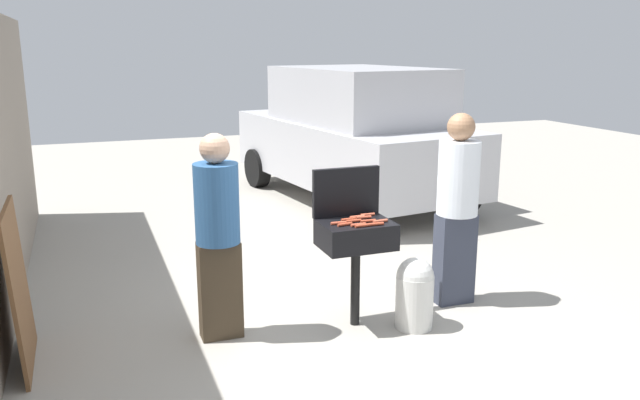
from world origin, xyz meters
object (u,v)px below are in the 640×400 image
Objects in this scene: hot_dog_5 at (376,224)px; hot_dog_8 at (339,223)px; hot_dog_1 at (368,221)px; hot_dog_0 at (357,217)px; person_right at (457,202)px; hot_dog_7 at (358,225)px; parked_minivan at (353,134)px; leaning_board at (19,288)px; propane_tank at (415,292)px; hot_dog_3 at (354,221)px; person_left at (218,230)px; hot_dog_2 at (363,226)px; hot_dog_10 at (345,224)px; bbq_grill at (356,238)px; hot_dog_6 at (367,215)px; hot_dog_4 at (348,219)px; hot_dog_9 at (380,221)px.

hot_dog_5 and hot_dog_8 have the same top height.
hot_dog_0 is at bearing 101.68° from hot_dog_1.
hot_dog_7 is at bearing -1.22° from person_right.
parked_minivan is at bearing 67.01° from hot_dog_0.
leaning_board is at bearing 172.44° from hot_dog_7.
hot_dog_1 reaches higher than propane_tank.
parked_minivan is at bearing 66.62° from hot_dog_3.
person_right is (2.18, -0.04, 0.04)m from person_left.
hot_dog_3 is 0.80m from propane_tank.
hot_dog_2 is at bearing 0.82° from person_right.
hot_dog_0 and hot_dog_10 have the same top height.
parked_minivan reaches higher than bbq_grill.
hot_dog_7 is at bearing 167.04° from hot_dog_5.
hot_dog_0 is 0.08× the size of person_left.
hot_dog_1 is 0.07× the size of person_right.
leaning_board is at bearing 175.09° from hot_dog_3.
hot_dog_0 is 1.00× the size of hot_dog_8.
hot_dog_5 is at bearing -2.35° from person_left.
hot_dog_7 is 1.13m from person_left.
hot_dog_5 and hot_dog_6 have the same top height.
hot_dog_3 is (-0.11, 0.05, 0.00)m from hot_dog_1.
leaning_board is (-2.56, 0.16, -0.32)m from hot_dog_4.
hot_dog_9 is at bearing 1.25° from person_left.
bbq_grill reaches higher than propane_tank.
hot_dog_8 is 0.08× the size of person_left.
hot_dog_5 is 1.00× the size of hot_dog_9.
hot_dog_0 is 0.16m from hot_dog_1.
parked_minivan is (1.79, 4.19, 0.25)m from bbq_grill.
hot_dog_0 is 0.21× the size of propane_tank.
hot_dog_9 is (0.12, -0.19, 0.00)m from hot_dog_0.
hot_dog_2 and hot_dog_8 have the same top height.
hot_dog_0 is at bearing 75.36° from hot_dog_2.
hot_dog_6 is 0.37m from hot_dog_10.
hot_dog_1 is (0.03, -0.16, 0.00)m from hot_dog_0.
hot_dog_1 reaches higher than bbq_grill.
hot_dog_0 and hot_dog_4 have the same top height.
person_right reaches higher than hot_dog_7.
hot_dog_6 is (0.06, 0.29, 0.00)m from hot_dog_5.
hot_dog_0 is 4.44m from parked_minivan.
hot_dog_5 is 1.00× the size of hot_dog_6.
person_right reaches higher than hot_dog_0.
hot_dog_6 is 0.08× the size of person_left.
hot_dog_8 reaches higher than bbq_grill.
hot_dog_4 is 1.11m from person_right.
propane_tank is (0.27, -0.14, -0.61)m from hot_dog_9.
hot_dog_6 is at bearing 10.98° from person_left.
bbq_grill is 7.03× the size of hot_dog_1.
hot_dog_5 is 0.21× the size of propane_tank.
hot_dog_2 is 0.35m from hot_dog_6.
hot_dog_9 is at bearing 9.25° from hot_dog_7.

